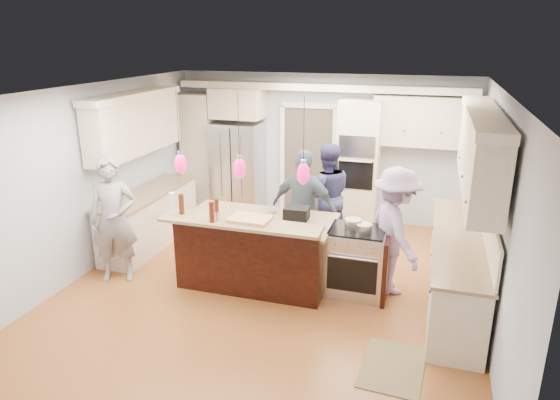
# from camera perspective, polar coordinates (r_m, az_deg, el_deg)

# --- Properties ---
(ground_plane) EXTENTS (6.00, 6.00, 0.00)m
(ground_plane) POSITION_cam_1_polar(r_m,az_deg,el_deg) (7.12, -0.84, -9.68)
(ground_plane) COLOR #B06430
(ground_plane) RESTS_ON ground
(room_shell) EXTENTS (5.54, 6.04, 2.72)m
(room_shell) POSITION_cam_1_polar(r_m,az_deg,el_deg) (6.47, -0.92, 4.70)
(room_shell) COLOR #B2BCC6
(room_shell) RESTS_ON ground
(refrigerator) EXTENTS (0.90, 0.70, 1.80)m
(refrigerator) POSITION_cam_1_polar(r_m,az_deg,el_deg) (9.62, -4.82, 3.52)
(refrigerator) COLOR #B7B7BC
(refrigerator) RESTS_ON ground
(oven_column) EXTENTS (0.72, 0.69, 2.30)m
(oven_column) POSITION_cam_1_polar(r_m,az_deg,el_deg) (9.00, 8.97, 3.98)
(oven_column) COLOR beige
(oven_column) RESTS_ON ground
(back_upper_cabinets) EXTENTS (5.30, 0.61, 2.54)m
(back_upper_cabinets) POSITION_cam_1_polar(r_m,az_deg,el_deg) (9.30, -0.02, 7.93)
(back_upper_cabinets) COLOR beige
(back_upper_cabinets) RESTS_ON ground
(right_counter_run) EXTENTS (0.64, 3.10, 2.51)m
(right_counter_run) POSITION_cam_1_polar(r_m,az_deg,el_deg) (6.70, 20.31, -2.83)
(right_counter_run) COLOR beige
(right_counter_run) RESTS_ON ground
(left_cabinets) EXTENTS (0.64, 2.30, 2.51)m
(left_cabinets) POSITION_cam_1_polar(r_m,az_deg,el_deg) (8.39, -15.23, 1.85)
(left_cabinets) COLOR beige
(left_cabinets) RESTS_ON ground
(kitchen_island) EXTENTS (2.10, 1.46, 1.12)m
(kitchen_island) POSITION_cam_1_polar(r_m,az_deg,el_deg) (7.04, -2.59, -5.63)
(kitchen_island) COLOR black
(kitchen_island) RESTS_ON ground
(island_range) EXTENTS (0.82, 0.71, 0.92)m
(island_range) POSITION_cam_1_polar(r_m,az_deg,el_deg) (6.81, 8.93, -6.96)
(island_range) COLOR #B7B7BC
(island_range) RESTS_ON ground
(pendant_lights) EXTENTS (1.75, 0.15, 1.03)m
(pendant_lights) POSITION_cam_1_polar(r_m,az_deg,el_deg) (6.09, -4.65, 3.65)
(pendant_lights) COLOR black
(pendant_lights) RESTS_ON ground
(person_bar_end) EXTENTS (0.77, 0.65, 1.79)m
(person_bar_end) POSITION_cam_1_polar(r_m,az_deg,el_deg) (7.32, -18.49, -2.18)
(person_bar_end) COLOR gray
(person_bar_end) RESTS_ON ground
(person_far_left) EXTENTS (1.02, 0.91, 1.73)m
(person_far_left) POSITION_cam_1_polar(r_m,az_deg,el_deg) (8.12, 5.30, 0.47)
(person_far_left) COLOR #2B2A53
(person_far_left) RESTS_ON ground
(person_far_right) EXTENTS (1.10, 0.60, 1.77)m
(person_far_right) POSITION_cam_1_polar(r_m,az_deg,el_deg) (7.46, 2.78, -0.94)
(person_far_right) COLOR #485A64
(person_far_right) RESTS_ON ground
(person_range_side) EXTENTS (1.11, 1.29, 1.74)m
(person_range_side) POSITION_cam_1_polar(r_m,az_deg,el_deg) (6.80, 13.01, -3.50)
(person_range_side) COLOR #9A82B0
(person_range_side) RESTS_ON ground
(floor_rug) EXTENTS (0.68, 0.96, 0.01)m
(floor_rug) POSITION_cam_1_polar(r_m,az_deg,el_deg) (5.69, 12.75, -18.07)
(floor_rug) COLOR olive
(floor_rug) RESTS_ON ground
(water_bottle) EXTENTS (0.07, 0.07, 0.31)m
(water_bottle) POSITION_cam_1_polar(r_m,az_deg,el_deg) (6.56, -12.19, -0.46)
(water_bottle) COLOR silver
(water_bottle) RESTS_ON kitchen_island
(beer_bottle_a) EXTENTS (0.09, 0.09, 0.27)m
(beer_bottle_a) POSITION_cam_1_polar(r_m,az_deg,el_deg) (6.61, -11.21, -0.44)
(beer_bottle_a) COLOR #44180C
(beer_bottle_a) RESTS_ON kitchen_island
(beer_bottle_b) EXTENTS (0.09, 0.09, 0.26)m
(beer_bottle_b) POSITION_cam_1_polar(r_m,az_deg,el_deg) (6.25, -7.82, -1.39)
(beer_bottle_b) COLOR #44180C
(beer_bottle_b) RESTS_ON kitchen_island
(beer_bottle_c) EXTENTS (0.08, 0.08, 0.24)m
(beer_bottle_c) POSITION_cam_1_polar(r_m,az_deg,el_deg) (6.45, -7.26, -0.86)
(beer_bottle_c) COLOR #44180C
(beer_bottle_c) RESTS_ON kitchen_island
(drink_can) EXTENTS (0.06, 0.06, 0.10)m
(drink_can) POSITION_cam_1_polar(r_m,az_deg,el_deg) (6.35, -7.19, -1.81)
(drink_can) COLOR #B7B7BC
(drink_can) RESTS_ON kitchen_island
(cutting_board) EXTENTS (0.52, 0.38, 0.04)m
(cutting_board) POSITION_cam_1_polar(r_m,az_deg,el_deg) (6.29, -3.43, -2.19)
(cutting_board) COLOR tan
(cutting_board) RESTS_ON kitchen_island
(pot_large) EXTENTS (0.22, 0.22, 0.13)m
(pot_large) POSITION_cam_1_polar(r_m,az_deg,el_deg) (6.63, 8.37, -2.70)
(pot_large) COLOR #B7B7BC
(pot_large) RESTS_ON island_range
(pot_small) EXTENTS (0.22, 0.22, 0.11)m
(pot_small) POSITION_cam_1_polar(r_m,az_deg,el_deg) (6.54, 9.54, -3.15)
(pot_small) COLOR #B7B7BC
(pot_small) RESTS_ON island_range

